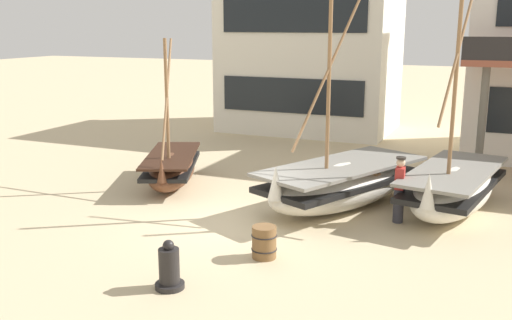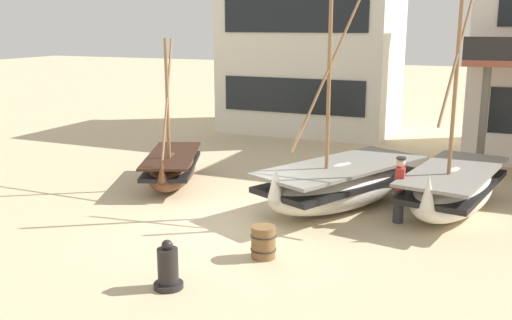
{
  "view_description": "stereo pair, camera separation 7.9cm",
  "coord_description": "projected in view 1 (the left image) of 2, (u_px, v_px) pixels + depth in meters",
  "views": [
    {
      "loc": [
        5.86,
        -12.66,
        4.88
      ],
      "look_at": [
        0.0,
        1.0,
        1.4
      ],
      "focal_mm": 40.97,
      "sensor_mm": 36.0,
      "label": 1
    },
    {
      "loc": [
        5.93,
        -12.63,
        4.88
      ],
      "look_at": [
        0.0,
        1.0,
        1.4
      ],
      "focal_mm": 40.97,
      "sensor_mm": 36.0,
      "label": 2
    }
  ],
  "objects": [
    {
      "name": "capstan_winch",
      "position": [
        169.0,
        269.0,
        10.96
      ],
      "size": [
        0.56,
        0.56,
        0.96
      ],
      "color": "black",
      "rests_on": "ground"
    },
    {
      "name": "fisherman_by_hull",
      "position": [
        399.0,
        190.0,
        14.52
      ],
      "size": [
        0.26,
        0.37,
        1.68
      ],
      "color": "#33333D",
      "rests_on": "ground"
    },
    {
      "name": "harbor_building_main",
      "position": [
        311.0,
        53.0,
        27.03
      ],
      "size": [
        7.86,
        5.5,
        7.09
      ],
      "color": "silver",
      "rests_on": "ground"
    },
    {
      "name": "fishing_boat_far_right",
      "position": [
        453.0,
        188.0,
        15.33
      ],
      "size": [
        2.57,
        4.9,
        6.11
      ],
      "color": "silver",
      "rests_on": "ground"
    },
    {
      "name": "ground_plane",
      "position": [
        240.0,
        222.0,
        14.69
      ],
      "size": [
        120.0,
        120.0,
        0.0
      ],
      "primitive_type": "plane",
      "color": "#CCB78E"
    },
    {
      "name": "fishing_boat_centre_large",
      "position": [
        341.0,
        184.0,
        15.75
      ],
      "size": [
        3.96,
        5.5,
        6.17
      ],
      "color": "silver",
      "rests_on": "ground"
    },
    {
      "name": "fishing_boat_near_left",
      "position": [
        172.0,
        168.0,
        18.01
      ],
      "size": [
        2.8,
        4.12,
        4.48
      ],
      "color": "brown",
      "rests_on": "ground"
    },
    {
      "name": "wooden_barrel",
      "position": [
        264.0,
        242.0,
        12.4
      ],
      "size": [
        0.56,
        0.56,
        0.7
      ],
      "color": "brown",
      "rests_on": "ground"
    }
  ]
}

